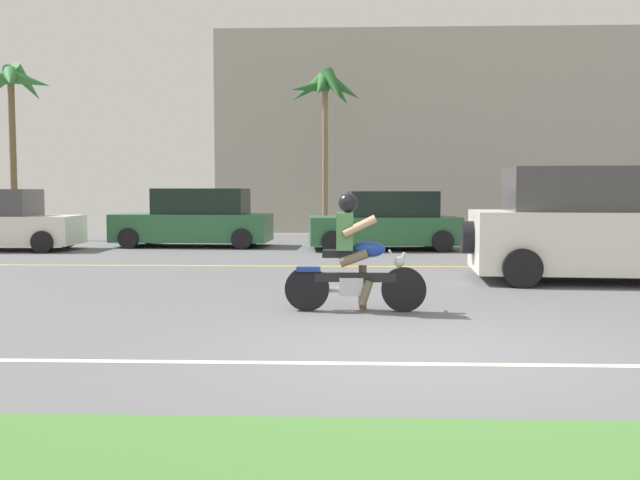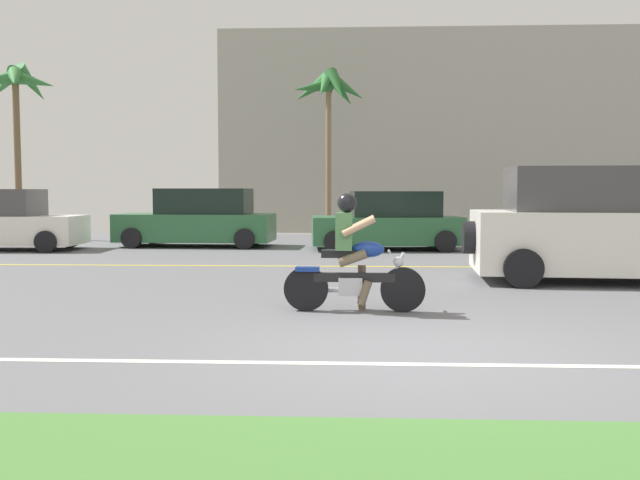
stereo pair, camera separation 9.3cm
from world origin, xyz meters
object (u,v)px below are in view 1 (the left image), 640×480
motorcyclist (354,262)px  palm_tree_1 (12,89)px  parked_car_2 (386,222)px  parked_car_3 (614,223)px  parked_car_1 (196,220)px  palm_tree_0 (325,94)px  suv_nearby (615,226)px

motorcyclist → palm_tree_1: palm_tree_1 is taller
parked_car_2 → parked_car_3: 6.06m
palm_tree_1 → parked_car_2: bearing=-16.7°
parked_car_1 → palm_tree_1: bearing=157.1°
parked_car_2 → parked_car_3: bearing=1.1°
parked_car_2 → palm_tree_1: bearing=163.3°
parked_car_2 → palm_tree_0: (-1.75, 4.41, 4.01)m
motorcyclist → parked_car_2: bearing=84.3°
suv_nearby → motorcyclist: bearing=-145.4°
motorcyclist → parked_car_2: (0.95, 9.59, 0.07)m
suv_nearby → palm_tree_1: size_ratio=0.90×
parked_car_3 → suv_nearby: bearing=-110.6°
parked_car_3 → palm_tree_1: size_ratio=0.66×
parked_car_2 → palm_tree_1: (-11.78, 3.54, 4.08)m
parked_car_1 → palm_tree_1: palm_tree_1 is taller
parked_car_1 → parked_car_2: 5.35m
parked_car_1 → palm_tree_1: (-6.49, 2.74, 4.05)m
suv_nearby → palm_tree_1: 18.73m
motorcyclist → parked_car_1: size_ratio=0.42×
parked_car_3 → palm_tree_0: 9.78m
palm_tree_1 → suv_nearby: bearing=-33.1°
parked_car_2 → palm_tree_0: bearing=111.6°
palm_tree_0 → suv_nearby: bearing=-63.9°
suv_nearby → palm_tree_1: bearing=146.9°
motorcyclist → palm_tree_1: 17.52m
motorcyclist → palm_tree_0: 14.61m
suv_nearby → palm_tree_0: size_ratio=0.93×
suv_nearby → parked_car_3: size_ratio=1.36×
parked_car_1 → motorcyclist: bearing=-67.3°
motorcyclist → parked_car_2: parked_car_2 is taller
parked_car_2 → palm_tree_1: 12.96m
motorcyclist → parked_car_3: 11.98m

